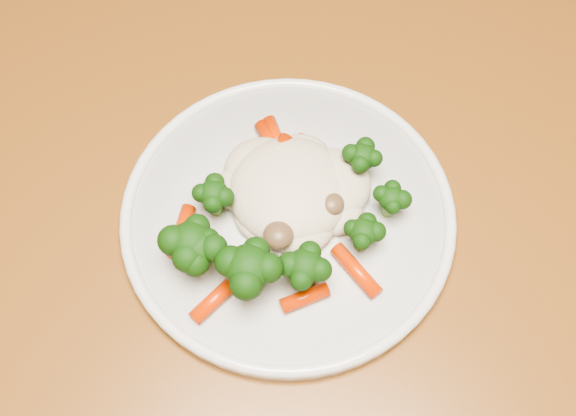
{
  "coord_description": "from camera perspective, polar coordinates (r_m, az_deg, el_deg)",
  "views": [
    {
      "loc": [
        0.23,
        -0.48,
        1.28
      ],
      "look_at": [
        0.2,
        -0.2,
        0.77
      ],
      "focal_mm": 45.0,
      "sensor_mm": 36.0,
      "label": 1
    }
  ],
  "objects": [
    {
      "name": "plate",
      "position": [
        0.59,
        0.0,
        -0.64
      ],
      "size": [
        0.27,
        0.27,
        0.01
      ],
      "primitive_type": "cylinder",
      "color": "silver",
      "rests_on": "dining_table"
    },
    {
      "name": "dining_table",
      "position": [
        0.67,
        4.41,
        -10.89
      ],
      "size": [
        1.25,
        0.97,
        0.75
      ],
      "rotation": [
        0.0,
        0.0,
        0.23
      ],
      "color": "brown",
      "rests_on": "ground"
    },
    {
      "name": "meal",
      "position": [
        0.56,
        -1.01,
        -0.49
      ],
      "size": [
        0.19,
        0.19,
        0.05
      ],
      "color": "beige",
      "rests_on": "plate"
    }
  ]
}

